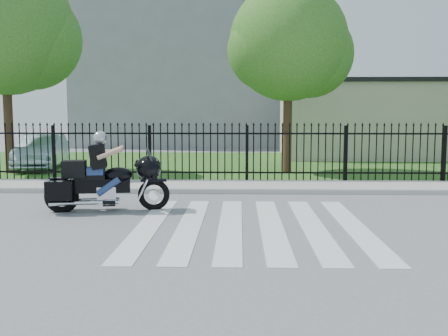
{
  "coord_description": "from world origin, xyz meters",
  "views": [
    {
      "loc": [
        -0.23,
        -10.04,
        2.24
      ],
      "look_at": [
        -0.57,
        1.3,
        1.0
      ],
      "focal_mm": 42.0,
      "sensor_mm": 36.0,
      "label": 1
    }
  ],
  "objects": [
    {
      "name": "ground",
      "position": [
        0.0,
        0.0,
        0.0
      ],
      "size": [
        120.0,
        120.0,
        0.0
      ],
      "primitive_type": "plane",
      "color": "slate",
      "rests_on": "ground"
    },
    {
      "name": "tree_mid",
      "position": [
        1.5,
        9.0,
        4.67
      ],
      "size": [
        4.2,
        4.2,
        6.78
      ],
      "color": "#382316",
      "rests_on": "ground"
    },
    {
      "name": "building_tall",
      "position": [
        -3.0,
        26.0,
        6.0
      ],
      "size": [
        15.0,
        10.0,
        12.0
      ],
      "primitive_type": "cube",
      "color": "gray",
      "rests_on": "ground"
    },
    {
      "name": "motorcycle_rider",
      "position": [
        -3.26,
        1.48,
        0.75
      ],
      "size": [
        2.76,
        1.17,
        1.84
      ],
      "rotation": [
        0.0,
        0.0,
        0.16
      ],
      "color": "black",
      "rests_on": "ground"
    },
    {
      "name": "parked_car",
      "position": [
        -7.86,
        9.85,
        0.69
      ],
      "size": [
        2.05,
        4.22,
        1.33
      ],
      "primitive_type": "imported",
      "rotation": [
        0.0,
        0.0,
        0.16
      ],
      "color": "silver",
      "rests_on": "grass_strip"
    },
    {
      "name": "grass_strip",
      "position": [
        0.0,
        12.0,
        0.01
      ],
      "size": [
        40.0,
        12.0,
        0.02
      ],
      "primitive_type": "cube",
      "color": "#305E20",
      "rests_on": "ground"
    },
    {
      "name": "crosswalk",
      "position": [
        0.0,
        0.0,
        0.01
      ],
      "size": [
        5.0,
        5.5,
        0.01
      ],
      "primitive_type": null,
      "color": "silver",
      "rests_on": "ground"
    },
    {
      "name": "tree_left",
      "position": [
        -8.5,
        8.5,
        5.17
      ],
      "size": [
        4.8,
        4.8,
        7.58
      ],
      "color": "#382316",
      "rests_on": "ground"
    },
    {
      "name": "building_low",
      "position": [
        7.0,
        16.0,
        1.75
      ],
      "size": [
        10.0,
        6.0,
        3.5
      ],
      "primitive_type": "cube",
      "color": "beige",
      "rests_on": "ground"
    },
    {
      "name": "curb",
      "position": [
        0.0,
        4.0,
        0.06
      ],
      "size": [
        40.0,
        0.12,
        0.12
      ],
      "primitive_type": "cube",
      "color": "#ADAAA3",
      "rests_on": "ground"
    },
    {
      "name": "building_low_roof",
      "position": [
        7.0,
        16.0,
        3.6
      ],
      "size": [
        10.2,
        6.2,
        0.2
      ],
      "primitive_type": "cube",
      "color": "black",
      "rests_on": "building_low"
    },
    {
      "name": "iron_fence",
      "position": [
        0.0,
        6.0,
        0.9
      ],
      "size": [
        26.0,
        0.04,
        1.8
      ],
      "color": "black",
      "rests_on": "ground"
    },
    {
      "name": "sidewalk",
      "position": [
        0.0,
        5.0,
        0.06
      ],
      "size": [
        40.0,
        2.0,
        0.12
      ],
      "primitive_type": "cube",
      "color": "#ADAAA3",
      "rests_on": "ground"
    }
  ]
}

